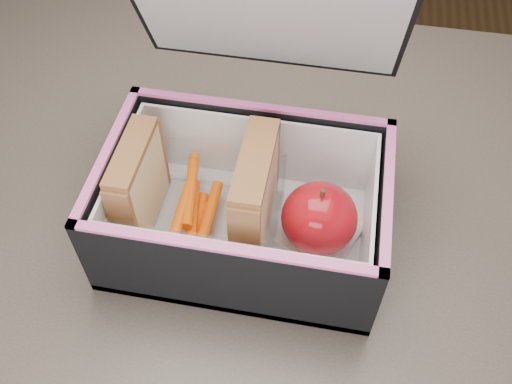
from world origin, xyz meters
TOP-DOWN VIEW (x-y plane):
  - kitchen_table at (0.00, 0.00)m, footprint 1.20×0.80m
  - lunch_bag at (-0.03, -0.02)m, footprint 0.28×0.26m
  - plastic_tub at (-0.08, -0.02)m, footprint 0.16×0.12m
  - sandwich_left at (-0.14, -0.02)m, footprint 0.03×0.09m
  - sandwich_right at (-0.02, -0.02)m, footprint 0.03×0.10m
  - carrot_sticks at (-0.08, -0.03)m, footprint 0.04×0.14m
  - paper_napkin at (0.05, -0.01)m, footprint 0.09×0.09m
  - red_apple at (0.04, -0.02)m, footprint 0.08×0.08m

SIDE VIEW (x-z plane):
  - kitchen_table at x=0.00m, z-range 0.28..1.03m
  - paper_napkin at x=0.05m, z-range 0.76..0.77m
  - carrot_sticks at x=-0.08m, z-range 0.77..0.80m
  - plastic_tub at x=-0.08m, z-range 0.76..0.83m
  - red_apple at x=0.04m, z-range 0.77..0.84m
  - lunch_bag at x=-0.03m, z-range 0.68..0.94m
  - sandwich_left at x=-0.14m, z-range 0.77..0.87m
  - sandwich_right at x=-0.02m, z-range 0.77..0.88m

